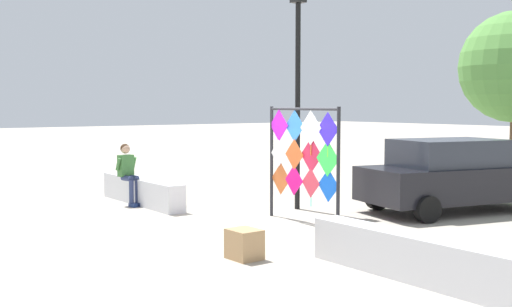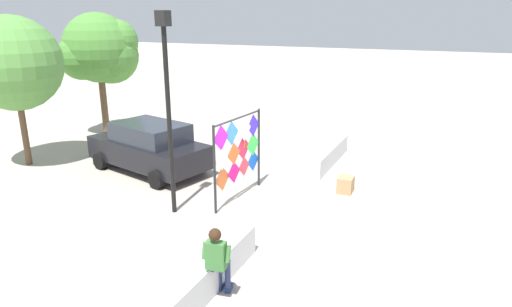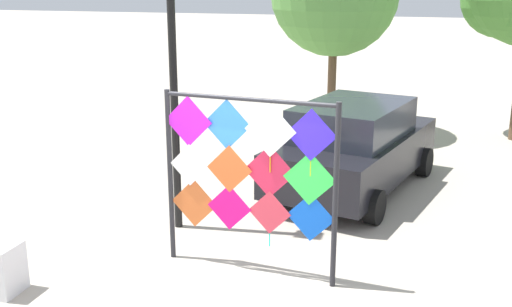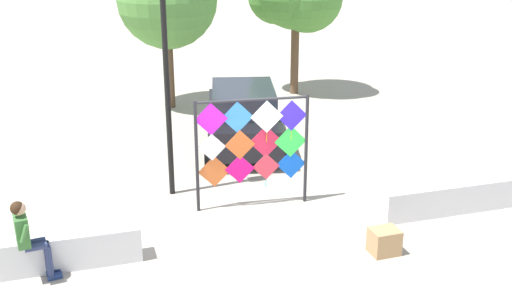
% 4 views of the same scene
% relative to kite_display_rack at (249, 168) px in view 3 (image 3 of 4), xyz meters
% --- Properties ---
extents(ground, '(120.00, 120.00, 0.00)m').
position_rel_kite_display_rack_xyz_m(ground, '(-0.13, -0.89, -1.45)').
color(ground, '#ADA393').
extents(kite_display_rack, '(2.37, 0.27, 2.39)m').
position_rel_kite_display_rack_xyz_m(kite_display_rack, '(0.00, 0.00, 0.00)').
color(kite_display_rack, '#232328').
rests_on(kite_display_rack, ground).
extents(parked_car, '(2.78, 4.55, 1.65)m').
position_rel_kite_display_rack_xyz_m(parked_car, '(0.84, 3.74, -0.61)').
color(parked_car, black).
rests_on(parked_car, ground).
extents(lamp_post, '(0.28, 0.28, 5.10)m').
position_rel_kite_display_rack_xyz_m(lamp_post, '(-1.54, 1.15, 1.67)').
color(lamp_post, black).
rests_on(lamp_post, ground).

